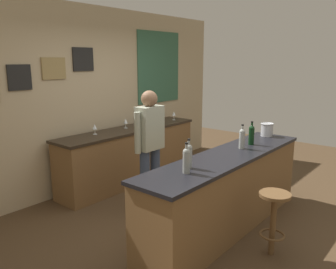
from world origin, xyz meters
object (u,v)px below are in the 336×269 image
object	(u,v)px
wine_bottle_b	(189,155)
wine_glass_a	(95,127)
bartender	(150,143)
wine_glass_c	(162,115)
bar_stool	(274,213)
ice_bucket	(267,129)
wine_bottle_d	(251,134)
coffee_mug	(148,123)
wine_glass_b	(126,121)
wine_bottle_c	(242,138)
wine_bottle_a	(186,160)
wine_glass_d	(174,114)

from	to	relation	value
wine_bottle_b	wine_glass_a	distance (m)	2.13
bartender	wine_glass_c	xyz separation A→B (m)	(1.53, 1.10, 0.07)
bar_stool	ice_bucket	bearing A→B (deg)	27.56
wine_glass_c	bar_stool	bearing A→B (deg)	-118.20
wine_glass_c	bartender	bearing A→B (deg)	-144.26
wine_bottle_d	coffee_mug	distance (m)	2.01
wine_bottle_d	ice_bucket	xyz separation A→B (m)	(0.60, 0.06, -0.04)
bartender	wine_glass_c	distance (m)	1.89
bar_stool	wine_glass_b	size ratio (longest dim) A/B	4.39
coffee_mug	ice_bucket	bearing A→B (deg)	-77.64
wine_glass_a	coffee_mug	bearing A→B (deg)	-6.76
wine_bottle_c	coffee_mug	bearing A→B (deg)	77.51
wine_bottle_a	wine_glass_a	bearing A→B (deg)	74.57
wine_bottle_c	ice_bucket	bearing A→B (deg)	4.01
ice_bucket	wine_bottle_a	bearing A→B (deg)	-177.47
wine_bottle_d	coffee_mug	xyz separation A→B (m)	(0.18, 2.00, -0.11)
wine_glass_b	wine_glass_d	distance (m)	1.11
ice_bucket	wine_glass_c	distance (m)	2.06
wine_bottle_c	coffee_mug	distance (m)	2.06
wine_bottle_b	wine_glass_c	xyz separation A→B (m)	(1.99, 2.07, -0.05)
bartender	wine_bottle_c	size ratio (longest dim) A/B	5.29
wine_bottle_b	wine_bottle_d	distance (m)	1.31
wine_bottle_d	wine_glass_c	distance (m)	2.22
bartender	wine_bottle_b	world-z (taller)	bartender
wine_glass_b	wine_glass_c	distance (m)	0.92
wine_bottle_c	wine_bottle_d	world-z (taller)	same
wine_bottle_b	ice_bucket	xyz separation A→B (m)	(1.91, 0.01, -0.04)
wine_bottle_a	wine_glass_a	distance (m)	2.24
wine_glass_c	wine_glass_b	bearing A→B (deg)	-179.95
ice_bucket	wine_glass_a	distance (m)	2.53
ice_bucket	wine_bottle_b	bearing A→B (deg)	-179.59
wine_glass_a	coffee_mug	world-z (taller)	wine_glass_a
coffee_mug	wine_bottle_d	bearing A→B (deg)	-95.10
bartender	wine_glass_a	distance (m)	1.12
bar_stool	wine_bottle_d	bearing A→B (deg)	40.17
bar_stool	wine_glass_d	world-z (taller)	wine_glass_d
wine_bottle_b	wine_glass_b	bearing A→B (deg)	62.56
ice_bucket	wine_glass_d	size ratio (longest dim) A/B	1.21
wine_bottle_d	wine_glass_c	world-z (taller)	wine_bottle_d
wine_bottle_d	coffee_mug	bearing A→B (deg)	84.90
wine_glass_a	wine_bottle_c	bearing A→B (deg)	-74.61
wine_bottle_a	ice_bucket	world-z (taller)	wine_bottle_a
bartender	bar_stool	distance (m)	1.76
wine_glass_d	bar_stool	bearing A→B (deg)	-122.18
wine_bottle_a	bartender	bearing A→B (deg)	59.90
bar_stool	ice_bucket	distance (m)	1.69
wine_bottle_b	bar_stool	bearing A→B (deg)	-55.46
wine_glass_d	wine_glass_b	bearing A→B (deg)	173.77
wine_bottle_c	wine_glass_c	bearing A→B (deg)	65.70
ice_bucket	wine_glass_d	world-z (taller)	ice_bucket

